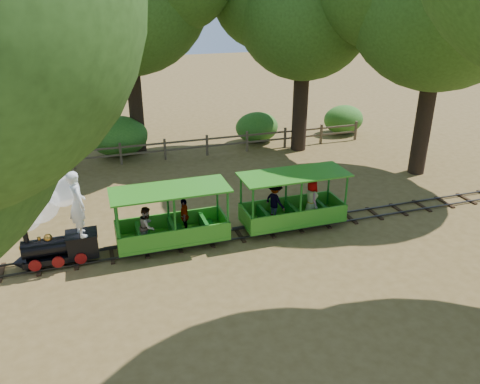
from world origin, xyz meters
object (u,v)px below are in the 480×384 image
object	(u,v)px
locomotive	(51,214)
carriage_rear	(292,205)
carriage_front	(169,225)
fence	(186,146)

from	to	relation	value
locomotive	carriage_rear	size ratio (longest dim) A/B	0.82
locomotive	carriage_rear	distance (m)	7.30
carriage_front	fence	xyz separation A→B (m)	(2.25, 8.04, -0.19)
locomotive	carriage_rear	world-z (taller)	locomotive
carriage_front	locomotive	bearing A→B (deg)	178.34
locomotive	fence	xyz separation A→B (m)	(5.47, 7.95, -1.00)
fence	carriage_front	bearing A→B (deg)	-105.60
carriage_rear	fence	bearing A→B (deg)	102.67
locomotive	fence	world-z (taller)	locomotive
fence	carriage_rear	bearing A→B (deg)	-77.33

